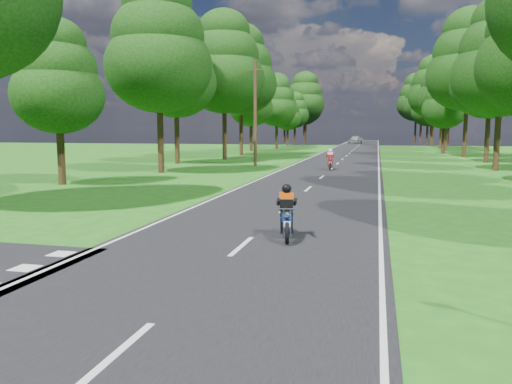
# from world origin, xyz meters

# --- Properties ---
(ground) EXTENTS (160.00, 160.00, 0.00)m
(ground) POSITION_xyz_m (0.00, 0.00, 0.00)
(ground) COLOR #205B14
(ground) RESTS_ON ground
(main_road) EXTENTS (7.00, 140.00, 0.02)m
(main_road) POSITION_xyz_m (0.00, 50.00, 0.01)
(main_road) COLOR black
(main_road) RESTS_ON ground
(road_markings) EXTENTS (7.40, 140.00, 0.01)m
(road_markings) POSITION_xyz_m (-0.14, 48.13, 0.02)
(road_markings) COLOR silver
(road_markings) RESTS_ON main_road
(treeline) EXTENTS (40.00, 115.35, 14.78)m
(treeline) POSITION_xyz_m (1.43, 60.06, 8.25)
(treeline) COLOR black
(treeline) RESTS_ON ground
(telegraph_pole) EXTENTS (1.20, 0.26, 8.00)m
(telegraph_pole) POSITION_xyz_m (-6.00, 28.00, 4.07)
(telegraph_pole) COLOR #382616
(telegraph_pole) RESTS_ON ground
(rider_near_blue) EXTENTS (0.88, 1.77, 1.41)m
(rider_near_blue) POSITION_xyz_m (0.90, 3.17, 0.73)
(rider_near_blue) COLOR navy
(rider_near_blue) RESTS_ON main_road
(rider_far_red) EXTENTS (0.76, 1.81, 1.47)m
(rider_far_red) POSITION_xyz_m (-0.03, 25.60, 0.76)
(rider_far_red) COLOR maroon
(rider_far_red) RESTS_ON main_road
(distant_car) EXTENTS (2.89, 4.80, 1.53)m
(distant_car) POSITION_xyz_m (-0.93, 88.77, 0.78)
(distant_car) COLOR silver
(distant_car) RESTS_ON main_road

